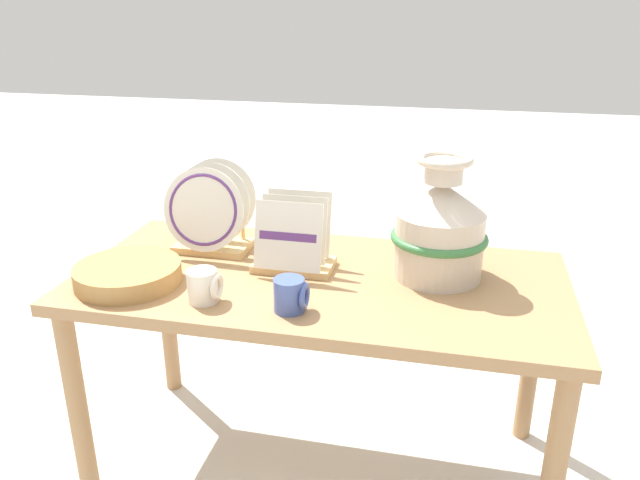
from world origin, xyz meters
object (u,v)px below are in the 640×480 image
Objects in this scene: dish_rack_square_plates at (294,246)px; wicker_charger_stack at (128,274)px; ceramic_vase at (440,227)px; mug_cream_glaze at (204,286)px; dish_rack_round_plates at (210,217)px; mug_cobalt_glaze at (291,295)px.

dish_rack_square_plates is 0.79× the size of wicker_charger_stack.
ceramic_vase is 1.20× the size of wicker_charger_stack.
ceramic_vase reaches higher than mug_cream_glaze.
ceramic_vase reaches higher than wicker_charger_stack.
mug_cream_glaze is at bearing -70.99° from dish_rack_round_plates.
dish_rack_round_plates is 3.15× the size of mug_cobalt_glaze.
dish_rack_round_plates is 0.31m from wicker_charger_stack.
mug_cream_glaze is at bearing 179.92° from mug_cobalt_glaze.
dish_rack_round_plates is at bearing 63.68° from wicker_charger_stack.
dish_rack_square_plates is at bearing 56.47° from mug_cream_glaze.
ceramic_vase is at bearing 27.15° from mug_cream_glaze.
ceramic_vase is 4.01× the size of mug_cobalt_glaze.
wicker_charger_stack is 0.48m from mug_cobalt_glaze.
dish_rack_round_plates reaches higher than wicker_charger_stack.
wicker_charger_stack is 0.26m from mug_cream_glaze.
mug_cream_glaze is (-0.23, 0.00, 0.00)m from mug_cobalt_glaze.
ceramic_vase is 1.51× the size of dish_rack_square_plates.
wicker_charger_stack is at bearing 173.12° from mug_cobalt_glaze.
mug_cream_glaze is (0.25, -0.06, 0.02)m from wicker_charger_stack.
dish_rack_round_plates is at bearing 165.45° from dish_rack_square_plates.
mug_cobalt_glaze is at bearing -139.39° from ceramic_vase.
wicker_charger_stack is at bearing -154.58° from dish_rack_square_plates.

